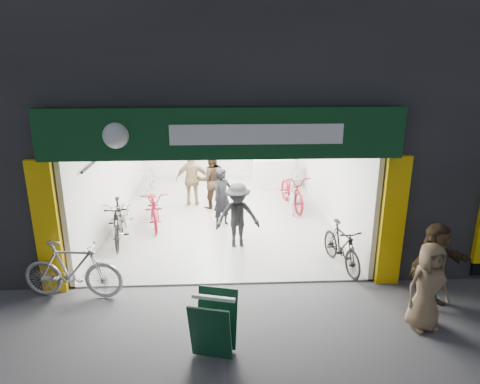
{
  "coord_description": "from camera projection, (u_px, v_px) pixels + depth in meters",
  "views": [
    {
      "loc": [
        -0.05,
        -7.53,
        4.34
      ],
      "look_at": [
        0.39,
        1.5,
        1.45
      ],
      "focal_mm": 32.0,
      "sensor_mm": 36.0,
      "label": 1
    }
  ],
  "objects": [
    {
      "name": "ground",
      "position": [
        224.0,
        285.0,
        8.48
      ],
      "size": [
        60.0,
        60.0,
        0.0
      ],
      "primitive_type": "plane",
      "color": "#56565B",
      "rests_on": "ground"
    },
    {
      "name": "building",
      "position": [
        252.0,
        57.0,
        11.96
      ],
      "size": [
        17.0,
        10.27,
        8.0
      ],
      "color": "#232326",
      "rests_on": "ground"
    },
    {
      "name": "bike_left_front",
      "position": [
        122.0,
        217.0,
        10.63
      ],
      "size": [
        0.78,
        2.0,
        1.03
      ],
      "primitive_type": "imported",
      "rotation": [
        0.0,
        0.0,
        0.05
      ],
      "color": "silver",
      "rests_on": "ground"
    },
    {
      "name": "bike_left_midfront",
      "position": [
        118.0,
        223.0,
        10.21
      ],
      "size": [
        0.76,
        1.84,
        1.07
      ],
      "primitive_type": "imported",
      "rotation": [
        0.0,
        0.0,
        0.15
      ],
      "color": "black",
      "rests_on": "ground"
    },
    {
      "name": "bike_left_midback",
      "position": [
        154.0,
        207.0,
        11.35
      ],
      "size": [
        1.05,
        2.04,
        1.02
      ],
      "primitive_type": "imported",
      "rotation": [
        0.0,
        0.0,
        0.2
      ],
      "color": "maroon",
      "rests_on": "ground"
    },
    {
      "name": "bike_left_back",
      "position": [
        150.0,
        179.0,
        14.03
      ],
      "size": [
        0.53,
        1.58,
        0.93
      ],
      "primitive_type": "imported",
      "rotation": [
        0.0,
        0.0,
        -0.06
      ],
      "color": "#B5B4B9",
      "rests_on": "ground"
    },
    {
      "name": "bike_right_front",
      "position": [
        342.0,
        246.0,
        9.02
      ],
      "size": [
        0.78,
        1.72,
        1.0
      ],
      "primitive_type": "imported",
      "rotation": [
        0.0,
        0.0,
        0.19
      ],
      "color": "black",
      "rests_on": "ground"
    },
    {
      "name": "bike_right_mid",
      "position": [
        292.0,
        191.0,
        12.66
      ],
      "size": [
        0.99,
        2.09,
        1.06
      ],
      "primitive_type": "imported",
      "rotation": [
        0.0,
        0.0,
        0.15
      ],
      "color": "maroon",
      "rests_on": "ground"
    },
    {
      "name": "bike_right_back",
      "position": [
        291.0,
        191.0,
        12.53
      ],
      "size": [
        0.71,
        1.88,
        1.11
      ],
      "primitive_type": "imported",
      "rotation": [
        0.0,
        0.0,
        -0.1
      ],
      "color": "#AEAEB3",
      "rests_on": "ground"
    },
    {
      "name": "parked_bike",
      "position": [
        72.0,
        270.0,
        7.9
      ],
      "size": [
        1.94,
        0.75,
        1.13
      ],
      "primitive_type": "imported",
      "rotation": [
        0.0,
        0.0,
        1.46
      ],
      "color": "#ABABB0",
      "rests_on": "ground"
    },
    {
      "name": "customer_a",
      "position": [
        222.0,
        198.0,
        11.17
      ],
      "size": [
        0.69,
        0.66,
        1.59
      ],
      "primitive_type": "imported",
      "rotation": [
        0.0,
        0.0,
        0.67
      ],
      "color": "black",
      "rests_on": "ground"
    },
    {
      "name": "customer_b",
      "position": [
        211.0,
        180.0,
        12.49
      ],
      "size": [
        0.97,
        0.83,
        1.75
      ],
      "primitive_type": "imported",
      "rotation": [
        0.0,
        0.0,
        3.36
      ],
      "color": "#312316",
      "rests_on": "ground"
    },
    {
      "name": "customer_c",
      "position": [
        238.0,
        216.0,
        9.89
      ],
      "size": [
        1.08,
        0.69,
        1.59
      ],
      "primitive_type": "imported",
      "rotation": [
        0.0,
        0.0,
        0.1
      ],
      "color": "black",
      "rests_on": "ground"
    },
    {
      "name": "customer_d",
      "position": [
        192.0,
        179.0,
        12.66
      ],
      "size": [
        0.99,
        0.42,
        1.69
      ],
      "primitive_type": "imported",
      "rotation": [
        0.0,
        0.0,
        3.14
      ],
      "color": "#937B55",
      "rests_on": "ground"
    },
    {
      "name": "pedestrian_near",
      "position": [
        428.0,
        287.0,
        6.94
      ],
      "size": [
        0.82,
        0.61,
        1.52
      ],
      "primitive_type": "imported",
      "rotation": [
        0.0,
        0.0,
        0.18
      ],
      "color": "#7B6448",
      "rests_on": "ground"
    },
    {
      "name": "pedestrian_far",
      "position": [
        434.0,
        266.0,
        7.55
      ],
      "size": [
        1.54,
        1.06,
        1.59
      ],
      "primitive_type": "imported",
      "rotation": [
        0.0,
        0.0,
        0.44
      ],
      "color": "#3E2E1C",
      "rests_on": "ground"
    },
    {
      "name": "sandwich_board",
      "position": [
        214.0,
        324.0,
        6.36
      ],
      "size": [
        0.76,
        0.77,
        0.96
      ],
      "rotation": [
        0.0,
        0.0,
        -0.25
      ],
      "color": "#0D3720",
      "rests_on": "ground"
    }
  ]
}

